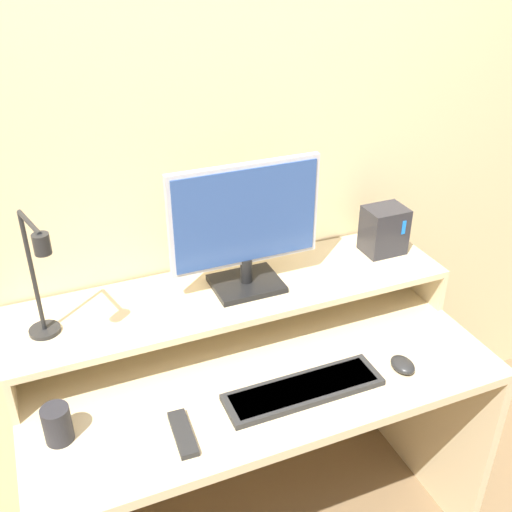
{
  "coord_description": "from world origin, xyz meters",
  "views": [
    {
      "loc": [
        -0.53,
        -0.92,
        1.87
      ],
      "look_at": [
        0.02,
        0.38,
        1.06
      ],
      "focal_mm": 42.0,
      "sensor_mm": 36.0,
      "label": 1
    }
  ],
  "objects": [
    {
      "name": "wall_back",
      "position": [
        0.0,
        0.72,
        1.25
      ],
      "size": [
        6.0,
        0.05,
        2.5
      ],
      "color": "beige",
      "rests_on": "ground_plane"
    },
    {
      "name": "desk",
      "position": [
        0.0,
        0.34,
        0.53
      ],
      "size": [
        1.34,
        0.68,
        0.73
      ],
      "color": "beige",
      "rests_on": "ground_plane"
    },
    {
      "name": "monitor_shelf",
      "position": [
        0.0,
        0.51,
        0.86
      ],
      "size": [
        1.34,
        0.34,
        0.15
      ],
      "color": "beige",
      "rests_on": "desk"
    },
    {
      "name": "monitor",
      "position": [
        0.04,
        0.51,
        1.09
      ],
      "size": [
        0.46,
        0.17,
        0.4
      ],
      "color": "black",
      "rests_on": "monitor_shelf"
    },
    {
      "name": "desk_lamp",
      "position": [
        -0.54,
        0.45,
        1.07
      ],
      "size": [
        0.1,
        0.2,
        0.37
      ],
      "color": "black",
      "rests_on": "monitor_shelf"
    },
    {
      "name": "router_dock",
      "position": [
        0.55,
        0.54,
        0.96
      ],
      "size": [
        0.13,
        0.11,
        0.16
      ],
      "color": "#28282D",
      "rests_on": "monitor_shelf"
    },
    {
      "name": "keyboard",
      "position": [
        0.07,
        0.17,
        0.74
      ],
      "size": [
        0.45,
        0.13,
        0.02
      ],
      "color": "#282828",
      "rests_on": "desk"
    },
    {
      "name": "mouse",
      "position": [
        0.38,
        0.15,
        0.75
      ],
      "size": [
        0.06,
        0.08,
        0.03
      ],
      "color": "black",
      "rests_on": "desk"
    },
    {
      "name": "remote_control",
      "position": [
        -0.28,
        0.14,
        0.74
      ],
      "size": [
        0.05,
        0.16,
        0.02
      ],
      "color": "black",
      "rests_on": "desk"
    },
    {
      "name": "mug",
      "position": [
        -0.56,
        0.25,
        0.78
      ],
      "size": [
        0.07,
        0.07,
        0.1
      ],
      "color": "#232328",
      "rests_on": "desk"
    }
  ]
}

